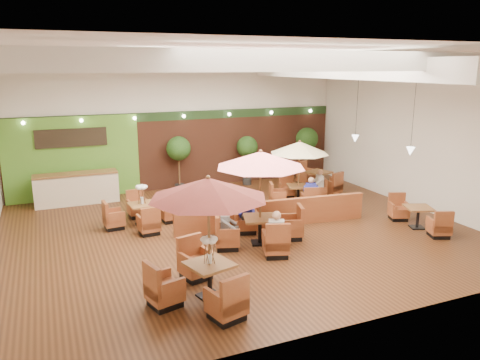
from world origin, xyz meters
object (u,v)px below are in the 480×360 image
topiary_1 (247,149)px  diner_3 (311,190)px  table_2 (299,160)px  diner_1 (246,209)px  table_4 (418,218)px  diner_4 (318,182)px  table_3 (143,213)px  topiary_2 (307,141)px  diner_0 (276,229)px  diner_2 (227,223)px  table_5 (318,181)px  service_counter (77,189)px  booth_divider (273,214)px  table_0 (206,212)px  table_1 (260,181)px  topiary_0 (179,151)px

topiary_1 → diner_3: size_ratio=2.85×
table_2 → diner_1: 3.90m
table_4 → diner_4: diner_4 is taller
table_3 → diner_1: table_3 is taller
topiary_2 → diner_4: (-1.46, -3.37, -1.00)m
topiary_2 → diner_0: topiary_2 is taller
diner_2 → diner_4: (5.00, 3.20, -0.01)m
table_5 → diner_3: (-1.76, -2.25, 0.36)m
diner_4 → table_3: bearing=107.3°
topiary_2 → diner_0: 9.39m
table_4 → topiary_1: topiary_1 is taller
table_3 → diner_2: bearing=-63.8°
topiary_2 → table_2: bearing=-124.7°
table_5 → table_2: bearing=-161.7°
service_counter → diner_1: 7.04m
table_2 → diner_0: bearing=-107.4°
service_counter → booth_divider: service_counter is taller
diner_4 → topiary_1: bearing=39.2°
table_0 → topiary_2: table_0 is taller
diner_2 → diner_4: 5.94m
booth_divider → table_3: bearing=160.3°
table_1 → diner_4: 5.23m
diner_0 → booth_divider: bearing=91.1°
diner_0 → diner_2: size_ratio=1.07×
table_0 → service_counter: bearing=88.3°
table_2 → topiary_2: size_ratio=1.06×
table_3 → topiary_1: 6.51m
table_5 → topiary_2: bearing=53.8°
table_3 → diner_3: size_ratio=3.33×
topiary_1 → service_counter: bearing=-178.4°
service_counter → table_3: (1.77, -3.41, -0.16)m
table_3 → topiary_0: topiary_0 is taller
service_counter → topiary_1: 7.14m
topiary_2 → table_1: bearing=-129.6°
diner_4 → table_5: bearing=-17.3°
table_4 → diner_2: size_ratio=3.18×
table_1 → topiary_0: (-0.55, 6.57, -0.18)m
table_1 → service_counter: bearing=143.5°
table_0 → table_1: 3.54m
diner_4 → table_1: bearing=144.0°
table_4 → diner_2: bearing=-165.8°
topiary_1 → booth_divider: bearing=-105.3°
table_3 → diner_4: bearing=-2.9°
table_2 → diner_2: table_2 is taller
diner_2 → topiary_0: bearing=-156.6°
topiary_1 → topiary_2: (2.96, 0.00, 0.17)m
topiary_2 → diner_0: bearing=-125.6°
service_counter → topiary_0: (4.03, 0.20, 1.12)m
table_4 → diner_3: 3.74m
booth_divider → diner_4: size_ratio=8.39×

